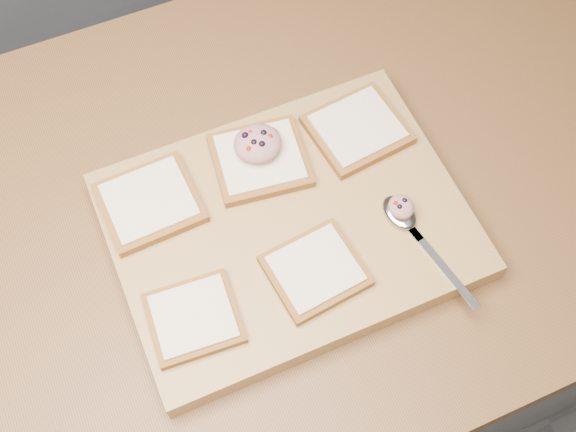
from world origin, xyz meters
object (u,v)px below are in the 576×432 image
(bread_far_center, at_px, (260,160))
(tuna_salad_dollop, at_px, (258,143))
(spoon, at_px, (406,220))
(cutting_board, at_px, (288,226))

(bread_far_center, distance_m, tuna_salad_dollop, 0.03)
(tuna_salad_dollop, relative_size, spoon, 0.35)
(cutting_board, relative_size, bread_far_center, 3.30)
(bread_far_center, relative_size, tuna_salad_dollop, 2.14)
(tuna_salad_dollop, bearing_deg, bread_far_center, -99.39)
(cutting_board, bearing_deg, spoon, -24.91)
(cutting_board, distance_m, spoon, 0.16)
(bread_far_center, height_order, spoon, bread_far_center)
(cutting_board, relative_size, tuna_salad_dollop, 7.05)
(bread_far_center, height_order, tuna_salad_dollop, tuna_salad_dollop)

